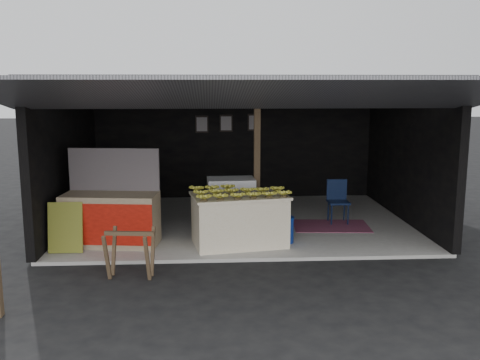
{
  "coord_description": "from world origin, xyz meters",
  "views": [
    {
      "loc": [
        -0.63,
        -8.37,
        2.86
      ],
      "look_at": [
        -0.05,
        1.52,
        1.1
      ],
      "focal_mm": 40.0,
      "sensor_mm": 36.0,
      "label": 1
    }
  ],
  "objects": [
    {
      "name": "banana_pile",
      "position": [
        -0.11,
        0.8,
        1.06
      ],
      "size": [
        1.66,
        1.16,
        0.18
      ],
      "primitive_type": null,
      "rotation": [
        0.0,
        0.0,
        0.17
      ],
      "color": "gold",
      "rests_on": "banana_table"
    },
    {
      "name": "water_barrel",
      "position": [
        0.73,
        0.88,
        0.28
      ],
      "size": [
        0.3,
        0.3,
        0.44
      ],
      "primitive_type": "cylinder",
      "color": "navy",
      "rests_on": "concrete_slab"
    },
    {
      "name": "concrete_slab",
      "position": [
        0.0,
        2.5,
        0.03
      ],
      "size": [
        7.0,
        5.0,
        0.06
      ],
      "primitive_type": "cube",
      "color": "gray",
      "rests_on": "ground"
    },
    {
      "name": "green_signboard",
      "position": [
        -3.07,
        0.53,
        0.49
      ],
      "size": [
        0.57,
        0.19,
        0.86
      ],
      "primitive_type": "cube",
      "rotation": [
        -0.17,
        0.0,
        0.0
      ],
      "color": "black",
      "rests_on": "concrete_slab"
    },
    {
      "name": "shophouse",
      "position": [
        0.0,
        2.82,
        2.1
      ],
      "size": [
        7.4,
        7.29,
        3.02
      ],
      "color": "black",
      "rests_on": "ground"
    },
    {
      "name": "plastic_chair",
      "position": [
        2.01,
        2.28,
        0.58
      ],
      "size": [
        0.42,
        0.42,
        0.88
      ],
      "rotation": [
        0.0,
        0.0,
        -0.02
      ],
      "color": "black",
      "rests_on": "concrete_slab"
    },
    {
      "name": "sawhorse",
      "position": [
        -1.82,
        -0.65,
        0.46
      ],
      "size": [
        0.75,
        0.71,
        0.73
      ],
      "rotation": [
        0.0,
        0.0,
        -0.12
      ],
      "color": "brown",
      "rests_on": "ground"
    },
    {
      "name": "white_crate",
      "position": [
        -0.21,
        1.87,
        0.57
      ],
      "size": [
        0.94,
        0.67,
        1.01
      ],
      "rotation": [
        0.0,
        0.0,
        0.06
      ],
      "color": "white",
      "rests_on": "concrete_slab"
    },
    {
      "name": "magenta_rug",
      "position": [
        1.81,
        1.95,
        0.07
      ],
      "size": [
        1.57,
        1.11,
        0.01
      ],
      "primitive_type": "cube",
      "rotation": [
        0.0,
        0.0,
        -0.08
      ],
      "color": "maroon",
      "rests_on": "concrete_slab"
    },
    {
      "name": "ground",
      "position": [
        0.0,
        0.0,
        0.0
      ],
      "size": [
        80.0,
        80.0,
        0.0
      ],
      "primitive_type": "plane",
      "color": "black",
      "rests_on": "ground"
    },
    {
      "name": "neighbor_stall",
      "position": [
        -2.38,
        0.93,
        0.57
      ],
      "size": [
        1.71,
        0.92,
        1.69
      ],
      "rotation": [
        0.0,
        0.0,
        -0.12
      ],
      "color": "#998466",
      "rests_on": "concrete_slab"
    },
    {
      "name": "picture_frames",
      "position": [
        -0.17,
        4.89,
        1.93
      ],
      "size": [
        1.62,
        0.04,
        0.46
      ],
      "color": "black",
      "rests_on": "shophouse"
    },
    {
      "name": "banana_table",
      "position": [
        -0.11,
        0.8,
        0.52
      ],
      "size": [
        1.79,
        1.28,
        0.91
      ],
      "rotation": [
        0.0,
        0.0,
        0.17
      ],
      "color": "white",
      "rests_on": "concrete_slab"
    }
  ]
}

